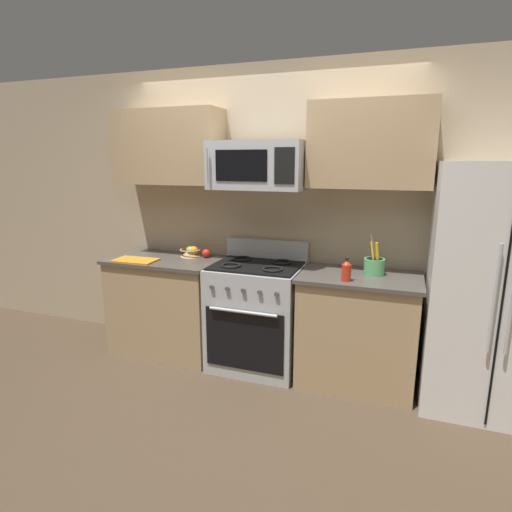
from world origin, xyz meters
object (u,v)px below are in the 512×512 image
(refrigerator, at_px, (492,290))
(apple_loose, at_px, (206,253))
(fruit_basket, at_px, (191,252))
(utensil_crock, at_px, (374,266))
(bottle_hot_sauce, at_px, (346,271))
(range_oven, at_px, (257,315))
(microwave, at_px, (258,165))
(cutting_board, at_px, (136,260))

(refrigerator, relative_size, apple_loose, 22.20)
(fruit_basket, bearing_deg, utensil_crock, -3.11)
(bottle_hot_sauce, bearing_deg, range_oven, 166.20)
(refrigerator, bearing_deg, microwave, 178.58)
(apple_loose, bearing_deg, microwave, -13.31)
(microwave, distance_m, utensil_crock, 1.23)
(range_oven, distance_m, utensil_crock, 1.08)
(apple_loose, bearing_deg, refrigerator, -4.30)
(utensil_crock, height_order, cutting_board, utensil_crock)
(bottle_hot_sauce, bearing_deg, microwave, 164.36)
(microwave, relative_size, utensil_crock, 2.41)
(utensil_crock, bearing_deg, range_oven, -176.30)
(utensil_crock, bearing_deg, refrigerator, -5.54)
(utensil_crock, height_order, fruit_basket, utensil_crock)
(range_oven, bearing_deg, bottle_hot_sauce, -13.80)
(refrigerator, bearing_deg, fruit_basket, 176.09)
(cutting_board, bearing_deg, refrigerator, 3.46)
(range_oven, xyz_separation_m, microwave, (-0.00, 0.03, 1.28))
(range_oven, bearing_deg, apple_loose, 164.10)
(refrigerator, bearing_deg, range_oven, 179.44)
(utensil_crock, relative_size, fruit_basket, 1.61)
(microwave, distance_m, cutting_board, 1.38)
(microwave, xyz_separation_m, apple_loose, (-0.55, 0.13, -0.80))
(cutting_board, relative_size, bottle_hot_sauce, 2.13)
(microwave, bearing_deg, range_oven, -89.98)
(microwave, xyz_separation_m, cutting_board, (-1.08, -0.22, -0.83))
(fruit_basket, height_order, apple_loose, fruit_basket)
(microwave, bearing_deg, refrigerator, -1.42)
(range_oven, height_order, bottle_hot_sauce, range_oven)
(fruit_basket, height_order, bottle_hot_sauce, bottle_hot_sauce)
(cutting_board, height_order, bottle_hot_sauce, bottle_hot_sauce)
(microwave, bearing_deg, apple_loose, 166.69)
(utensil_crock, bearing_deg, apple_loose, 176.38)
(apple_loose, height_order, bottle_hot_sauce, bottle_hot_sauce)
(apple_loose, bearing_deg, fruit_basket, -178.09)
(apple_loose, height_order, cutting_board, apple_loose)
(apple_loose, relative_size, bottle_hot_sauce, 0.46)
(utensil_crock, relative_size, apple_loose, 3.99)
(refrigerator, distance_m, fruit_basket, 2.49)
(refrigerator, xyz_separation_m, utensil_crock, (-0.82, 0.08, 0.09))
(refrigerator, relative_size, fruit_basket, 8.93)
(microwave, distance_m, apple_loose, 0.98)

